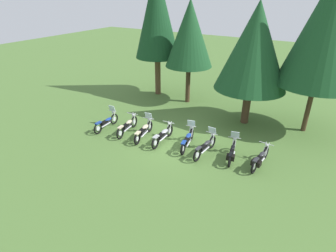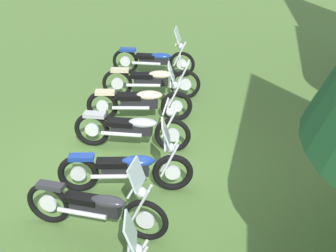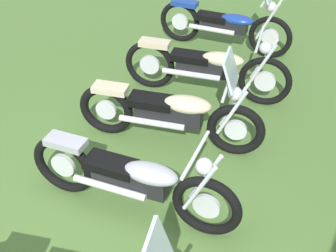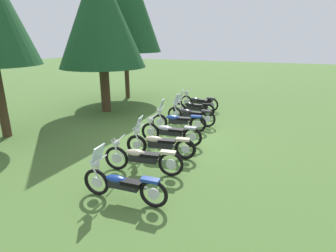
% 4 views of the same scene
% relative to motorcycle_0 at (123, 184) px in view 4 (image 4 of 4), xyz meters
% --- Properties ---
extents(ground_plane, '(80.00, 80.00, 0.00)m').
position_rel_motorcycle_0_xyz_m(ground_plane, '(4.76, 0.44, -0.46)').
color(ground_plane, '#4C7033').
extents(motorcycle_0, '(0.65, 2.30, 1.37)m').
position_rel_motorcycle_0_xyz_m(motorcycle_0, '(0.00, 0.00, 0.00)').
color(motorcycle_0, black).
rests_on(motorcycle_0, ground_plane).
extents(motorcycle_1, '(0.77, 2.43, 1.03)m').
position_rel_motorcycle_0_xyz_m(motorcycle_1, '(1.50, 0.24, 0.01)').
color(motorcycle_1, black).
rests_on(motorcycle_1, ground_plane).
extents(motorcycle_2, '(0.78, 2.39, 1.37)m').
position_rel_motorcycle_0_xyz_m(motorcycle_2, '(2.74, 0.23, 0.01)').
color(motorcycle_2, black).
rests_on(motorcycle_2, ground_plane).
extents(motorcycle_3, '(0.75, 2.42, 1.02)m').
position_rel_motorcycle_0_xyz_m(motorcycle_3, '(4.01, 0.34, -0.00)').
color(motorcycle_3, black).
rests_on(motorcycle_3, ground_plane).
extents(motorcycle_4, '(0.73, 2.39, 1.38)m').
position_rel_motorcycle_0_xyz_m(motorcycle_4, '(5.49, 0.60, 0.01)').
color(motorcycle_4, black).
rests_on(motorcycle_4, ground_plane).
extents(motorcycle_5, '(0.69, 2.39, 1.38)m').
position_rel_motorcycle_0_xyz_m(motorcycle_5, '(6.66, 0.42, 0.02)').
color(motorcycle_5, black).
rests_on(motorcycle_5, ground_plane).
extents(motorcycle_6, '(0.78, 2.14, 1.35)m').
position_rel_motorcycle_0_xyz_m(motorcycle_6, '(8.07, 0.65, -0.01)').
color(motorcycle_6, black).
rests_on(motorcycle_6, ground_plane).
extents(motorcycle_7, '(0.76, 2.29, 1.02)m').
position_rel_motorcycle_0_xyz_m(motorcycle_7, '(9.49, 0.77, -0.01)').
color(motorcycle_7, black).
rests_on(motorcycle_7, ground_plane).
extents(pine_tree_2, '(4.45, 4.45, 7.60)m').
position_rel_motorcycle_0_xyz_m(pine_tree_2, '(7.30, 5.46, 4.50)').
color(pine_tree_2, '#42301E').
rests_on(pine_tree_2, ground_plane).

